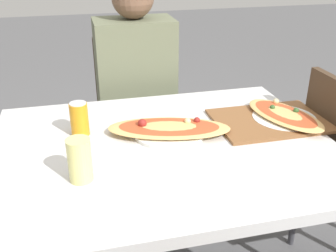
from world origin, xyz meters
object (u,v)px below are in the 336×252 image
Objects in this scene: drink_glass at (80,160)px; dining_table at (165,162)px; soda_can at (79,119)px; pizza_second at (284,116)px; pizza_main at (169,129)px; chair_far_seated at (134,113)px; person_seated at (136,83)px.

dining_table is at bearing 27.56° from drink_glass.
soda_can is 0.31× the size of pizza_second.
pizza_second is at bearing 9.54° from dining_table.
pizza_main is at bearing 66.26° from dining_table.
chair_far_seated is at bearing 124.73° from pizza_second.
pizza_second is at bearing -4.85° from soda_can.
soda_can is (-0.30, -0.65, 0.28)m from chair_far_seated.
soda_can is at bearing 175.15° from pizza_second.
chair_far_seated is 1.90× the size of pizza_main.
person_seated reaches higher than chair_far_seated.
chair_far_seated is 0.24m from person_seated.
dining_table is 9.54× the size of soda_can.
chair_far_seated is 0.76m from soda_can.
person_seated is at bearing 88.86° from dining_table.
pizza_main is 3.87× the size of soda_can.
dining_table is 1.30× the size of chair_far_seated.
person_seated is 0.61m from soda_can.
person_seated is 3.11× the size of pizza_second.
pizza_main is (0.03, 0.08, 0.09)m from dining_table.
person_seated is 0.78m from pizza_second.
person_seated is 2.57× the size of pizza_main.
drink_glass is (-0.31, -0.95, 0.29)m from chair_far_seated.
dining_table is 0.35m from soda_can.
dining_table is at bearing -170.46° from pizza_second.
chair_far_seated is 0.74× the size of person_seated.
dining_table is 8.84× the size of drink_glass.
drink_glass is at bearing -144.80° from pizza_main.
pizza_main is 0.40m from drink_glass.
chair_far_seated is (0.01, 0.80, -0.15)m from dining_table.
pizza_main is 0.47m from pizza_second.
chair_far_seated is at bearing 89.02° from dining_table.
soda_can reaches higher than pizza_second.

